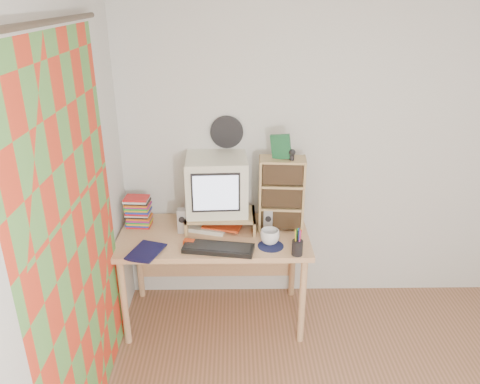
{
  "coord_description": "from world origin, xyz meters",
  "views": [
    {
      "loc": [
        -0.88,
        -1.69,
        2.4
      ],
      "look_at": [
        -0.84,
        1.33,
        1.11
      ],
      "focal_mm": 35.0,
      "sensor_mm": 36.0,
      "label": 1
    }
  ],
  "objects_px": {
    "dvd_stack": "(138,211)",
    "mug": "(270,237)",
    "crt_monitor": "(217,185)",
    "diary": "(133,248)",
    "keyboard": "(218,248)",
    "cd_rack": "(282,194)",
    "desk": "(214,245)"
  },
  "relations": [
    {
      "from": "dvd_stack",
      "to": "mug",
      "type": "relative_size",
      "value": 1.85
    },
    {
      "from": "crt_monitor",
      "to": "diary",
      "type": "relative_size",
      "value": 1.88
    },
    {
      "from": "dvd_stack",
      "to": "diary",
      "type": "distance_m",
      "value": 0.4
    },
    {
      "from": "dvd_stack",
      "to": "diary",
      "type": "xyz_separation_m",
      "value": [
        0.03,
        -0.38,
        -0.1
      ]
    },
    {
      "from": "keyboard",
      "to": "cd_rack",
      "type": "xyz_separation_m",
      "value": [
        0.46,
        0.35,
        0.26
      ]
    },
    {
      "from": "mug",
      "to": "dvd_stack",
      "type": "bearing_deg",
      "value": 163.52
    },
    {
      "from": "cd_rack",
      "to": "desk",
      "type": "bearing_deg",
      "value": -170.61
    },
    {
      "from": "desk",
      "to": "keyboard",
      "type": "distance_m",
      "value": 0.34
    },
    {
      "from": "diary",
      "to": "desk",
      "type": "bearing_deg",
      "value": 47.84
    },
    {
      "from": "cd_rack",
      "to": "mug",
      "type": "distance_m",
      "value": 0.35
    },
    {
      "from": "desk",
      "to": "keyboard",
      "type": "height_order",
      "value": "keyboard"
    },
    {
      "from": "crt_monitor",
      "to": "dvd_stack",
      "type": "height_order",
      "value": "crt_monitor"
    },
    {
      "from": "keyboard",
      "to": "diary",
      "type": "height_order",
      "value": "diary"
    },
    {
      "from": "crt_monitor",
      "to": "cd_rack",
      "type": "distance_m",
      "value": 0.49
    },
    {
      "from": "keyboard",
      "to": "dvd_stack",
      "type": "xyz_separation_m",
      "value": [
        -0.62,
        0.38,
        0.11
      ]
    },
    {
      "from": "crt_monitor",
      "to": "diary",
      "type": "height_order",
      "value": "crt_monitor"
    },
    {
      "from": "cd_rack",
      "to": "dvd_stack",
      "type": "bearing_deg",
      "value": -177.2
    },
    {
      "from": "dvd_stack",
      "to": "cd_rack",
      "type": "xyz_separation_m",
      "value": [
        1.08,
        -0.04,
        0.15
      ]
    },
    {
      "from": "dvd_stack",
      "to": "cd_rack",
      "type": "relative_size",
      "value": 0.46
    },
    {
      "from": "crt_monitor",
      "to": "diary",
      "type": "bearing_deg",
      "value": -148.29
    },
    {
      "from": "dvd_stack",
      "to": "mug",
      "type": "distance_m",
      "value": 1.02
    },
    {
      "from": "keyboard",
      "to": "desk",
      "type": "bearing_deg",
      "value": 107.65
    },
    {
      "from": "keyboard",
      "to": "cd_rack",
      "type": "distance_m",
      "value": 0.63
    },
    {
      "from": "keyboard",
      "to": "diary",
      "type": "xyz_separation_m",
      "value": [
        -0.59,
        0.0,
        0.01
      ]
    },
    {
      "from": "diary",
      "to": "dvd_stack",
      "type": "bearing_deg",
      "value": 112.98
    },
    {
      "from": "cd_rack",
      "to": "mug",
      "type": "height_order",
      "value": "cd_rack"
    },
    {
      "from": "desk",
      "to": "dvd_stack",
      "type": "height_order",
      "value": "dvd_stack"
    },
    {
      "from": "desk",
      "to": "cd_rack",
      "type": "height_order",
      "value": "cd_rack"
    },
    {
      "from": "desk",
      "to": "mug",
      "type": "relative_size",
      "value": 10.26
    },
    {
      "from": "desk",
      "to": "keyboard",
      "type": "xyz_separation_m",
      "value": [
        0.04,
        -0.31,
        0.15
      ]
    },
    {
      "from": "crt_monitor",
      "to": "keyboard",
      "type": "xyz_separation_m",
      "value": [
        0.02,
        -0.39,
        -0.32
      ]
    },
    {
      "from": "crt_monitor",
      "to": "keyboard",
      "type": "bearing_deg",
      "value": -89.97
    }
  ]
}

